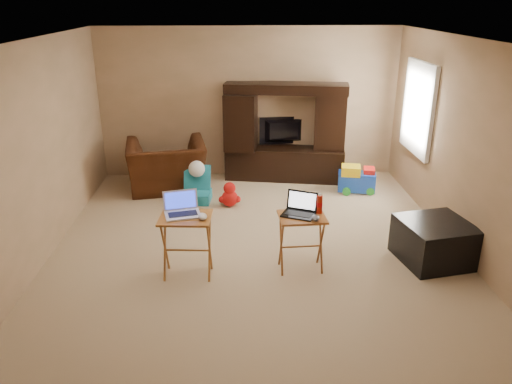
{
  "coord_description": "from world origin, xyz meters",
  "views": [
    {
      "loc": [
        -0.22,
        -5.62,
        2.93
      ],
      "look_at": [
        0.0,
        -0.2,
        0.8
      ],
      "focal_mm": 35.0,
      "sensor_mm": 36.0,
      "label": 1
    }
  ],
  "objects_px": {
    "ottoman": "(434,242)",
    "water_bottle": "(319,204)",
    "television": "(284,131)",
    "recliner": "(167,166)",
    "tray_table_right": "(301,243)",
    "mouse_right": "(316,218)",
    "laptop_right": "(299,205)",
    "plush_toy": "(230,194)",
    "push_toy": "(357,178)",
    "entertainment_center": "(285,132)",
    "laptop_left": "(182,205)",
    "mouse_left": "(203,216)",
    "child_rocker": "(197,185)",
    "tray_table_left": "(187,246)"
  },
  "relations": [
    {
      "from": "plush_toy",
      "to": "ottoman",
      "type": "xyz_separation_m",
      "value": [
        2.42,
        -1.76,
        0.06
      ]
    },
    {
      "from": "recliner",
      "to": "child_rocker",
      "type": "bearing_deg",
      "value": 123.24
    },
    {
      "from": "push_toy",
      "to": "tray_table_left",
      "type": "xyz_separation_m",
      "value": [
        -2.48,
        -2.5,
        0.14
      ]
    },
    {
      "from": "entertainment_center",
      "to": "recliner",
      "type": "xyz_separation_m",
      "value": [
        -1.94,
        -0.43,
        -0.42
      ]
    },
    {
      "from": "laptop_right",
      "to": "television",
      "type": "bearing_deg",
      "value": 111.23
    },
    {
      "from": "laptop_right",
      "to": "tray_table_right",
      "type": "bearing_deg",
      "value": -2.77
    },
    {
      "from": "television",
      "to": "recliner",
      "type": "distance_m",
      "value": 2.08
    },
    {
      "from": "ottoman",
      "to": "tray_table_left",
      "type": "xyz_separation_m",
      "value": [
        -2.87,
        -0.22,
        0.12
      ]
    },
    {
      "from": "entertainment_center",
      "to": "tray_table_right",
      "type": "bearing_deg",
      "value": -82.49
    },
    {
      "from": "television",
      "to": "plush_toy",
      "type": "relative_size",
      "value": 2.19
    },
    {
      "from": "television",
      "to": "ottoman",
      "type": "bearing_deg",
      "value": 108.85
    },
    {
      "from": "entertainment_center",
      "to": "recliner",
      "type": "height_order",
      "value": "entertainment_center"
    },
    {
      "from": "child_rocker",
      "to": "tray_table_right",
      "type": "bearing_deg",
      "value": -51.99
    },
    {
      "from": "push_toy",
      "to": "television",
      "type": "bearing_deg",
      "value": 153.23
    },
    {
      "from": "child_rocker",
      "to": "water_bottle",
      "type": "distance_m",
      "value": 2.58
    },
    {
      "from": "entertainment_center",
      "to": "laptop_right",
      "type": "relative_size",
      "value": 5.69
    },
    {
      "from": "television",
      "to": "mouse_left",
      "type": "xyz_separation_m",
      "value": [
        -1.19,
        -3.43,
        -0.03
      ]
    },
    {
      "from": "laptop_right",
      "to": "mouse_right",
      "type": "bearing_deg",
      "value": -15.68
    },
    {
      "from": "tray_table_right",
      "to": "mouse_right",
      "type": "height_order",
      "value": "mouse_right"
    },
    {
      "from": "tray_table_left",
      "to": "laptop_left",
      "type": "relative_size",
      "value": 1.91
    },
    {
      "from": "plush_toy",
      "to": "tray_table_right",
      "type": "relative_size",
      "value": 0.57
    },
    {
      "from": "tray_table_left",
      "to": "laptop_left",
      "type": "xyz_separation_m",
      "value": [
        -0.03,
        0.03,
        0.48
      ]
    },
    {
      "from": "push_toy",
      "to": "laptop_right",
      "type": "bearing_deg",
      "value": -105.99
    },
    {
      "from": "laptop_left",
      "to": "mouse_left",
      "type": "height_order",
      "value": "laptop_left"
    },
    {
      "from": "ottoman",
      "to": "water_bottle",
      "type": "height_order",
      "value": "water_bottle"
    },
    {
      "from": "entertainment_center",
      "to": "plush_toy",
      "type": "xyz_separation_m",
      "value": [
        -0.93,
        -1.19,
        -0.63
      ]
    },
    {
      "from": "recliner",
      "to": "ottoman",
      "type": "distance_m",
      "value": 4.25
    },
    {
      "from": "tray_table_right",
      "to": "laptop_left",
      "type": "distance_m",
      "value": 1.4
    },
    {
      "from": "laptop_left",
      "to": "mouse_right",
      "type": "bearing_deg",
      "value": -16.31
    },
    {
      "from": "recliner",
      "to": "tray_table_right",
      "type": "xyz_separation_m",
      "value": [
        1.84,
        -2.65,
        -0.06
      ]
    },
    {
      "from": "recliner",
      "to": "push_toy",
      "type": "relative_size",
      "value": 2.05
    },
    {
      "from": "entertainment_center",
      "to": "television",
      "type": "height_order",
      "value": "entertainment_center"
    },
    {
      "from": "entertainment_center",
      "to": "push_toy",
      "type": "bearing_deg",
      "value": -21.85
    },
    {
      "from": "mouse_left",
      "to": "mouse_right",
      "type": "height_order",
      "value": "mouse_left"
    },
    {
      "from": "laptop_right",
      "to": "plush_toy",
      "type": "bearing_deg",
      "value": 136.51
    },
    {
      "from": "ottoman",
      "to": "mouse_left",
      "type": "bearing_deg",
      "value": -173.78
    },
    {
      "from": "child_rocker",
      "to": "mouse_left",
      "type": "relative_size",
      "value": 3.7
    },
    {
      "from": "laptop_left",
      "to": "mouse_right",
      "type": "height_order",
      "value": "laptop_left"
    },
    {
      "from": "laptop_left",
      "to": "water_bottle",
      "type": "height_order",
      "value": "laptop_left"
    },
    {
      "from": "entertainment_center",
      "to": "recliner",
      "type": "distance_m",
      "value": 2.03
    },
    {
      "from": "laptop_left",
      "to": "tray_table_left",
      "type": "bearing_deg",
      "value": -58.52
    },
    {
      "from": "plush_toy",
      "to": "laptop_left",
      "type": "bearing_deg",
      "value": -103.83
    },
    {
      "from": "entertainment_center",
      "to": "television",
      "type": "xyz_separation_m",
      "value": [
        0.0,
        0.19,
        -0.03
      ]
    },
    {
      "from": "mouse_left",
      "to": "tray_table_right",
      "type": "bearing_deg",
      "value": 7.87
    },
    {
      "from": "tray_table_right",
      "to": "mouse_right",
      "type": "bearing_deg",
      "value": -45.97
    },
    {
      "from": "plush_toy",
      "to": "push_toy",
      "type": "bearing_deg",
      "value": 14.35
    },
    {
      "from": "laptop_right",
      "to": "water_bottle",
      "type": "height_order",
      "value": "laptop_right"
    },
    {
      "from": "plush_toy",
      "to": "mouse_right",
      "type": "xyz_separation_m",
      "value": [
        0.96,
        -2.02,
        0.51
      ]
    },
    {
      "from": "television",
      "to": "child_rocker",
      "type": "relative_size",
      "value": 1.53
    },
    {
      "from": "recliner",
      "to": "laptop_left",
      "type": "bearing_deg",
      "value": 91.66
    }
  ]
}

